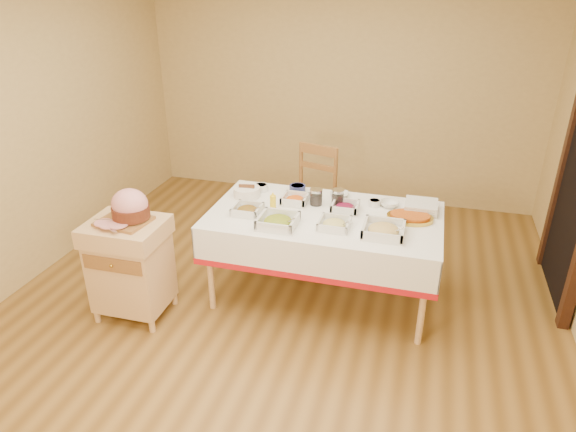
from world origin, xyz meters
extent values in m
plane|color=brown|center=(0.00, 0.00, 0.00)|extent=(5.00, 5.00, 0.00)
plane|color=tan|center=(0.00, 2.50, 1.30)|extent=(4.50, 0.00, 4.50)
plane|color=tan|center=(-2.25, 0.00, 1.30)|extent=(0.00, 5.00, 5.00)
cube|color=#331A10|center=(2.19, 1.40, 1.05)|extent=(0.08, 0.10, 2.10)
cube|color=#E2B57C|center=(0.30, 0.30, 0.73)|extent=(1.80, 1.00, 0.04)
cylinder|color=#E2B57C|center=(-0.52, -0.12, 0.35)|extent=(0.05, 0.05, 0.71)
cylinder|color=#E2B57C|center=(-0.52, 0.72, 0.35)|extent=(0.05, 0.05, 0.71)
cylinder|color=#E2B57C|center=(1.12, -0.12, 0.35)|extent=(0.05, 0.05, 0.71)
cylinder|color=#E2B57C|center=(1.12, 0.72, 0.35)|extent=(0.05, 0.05, 0.71)
cube|color=white|center=(0.30, 0.30, 0.76)|extent=(1.82, 1.02, 0.01)
cube|color=#E2B57C|center=(-1.08, -0.35, 0.38)|extent=(0.54, 0.44, 0.57)
cube|color=#E2B57C|center=(-1.08, -0.35, 0.74)|extent=(0.58, 0.48, 0.14)
cube|color=olive|center=(-1.08, -0.57, 0.57)|extent=(0.47, 0.02, 0.11)
sphere|color=gold|center=(-1.08, -0.58, 0.57)|extent=(0.03, 0.03, 0.03)
cylinder|color=#E2B57C|center=(-1.32, -0.54, 0.05)|extent=(0.05, 0.05, 0.09)
cylinder|color=#E2B57C|center=(-1.32, -0.16, 0.05)|extent=(0.05, 0.05, 0.09)
cylinder|color=#E2B57C|center=(-0.84, -0.54, 0.05)|extent=(0.05, 0.05, 0.09)
cylinder|color=#E2B57C|center=(-0.84, -0.16, 0.05)|extent=(0.05, 0.05, 0.09)
cube|color=olive|center=(-0.04, 1.13, 0.49)|extent=(0.54, 0.53, 0.03)
cylinder|color=olive|center=(-0.27, 1.00, 0.24)|extent=(0.04, 0.04, 0.48)
cylinder|color=olive|center=(-0.17, 1.37, 0.24)|extent=(0.04, 0.04, 0.48)
cylinder|color=olive|center=(0.10, 0.90, 0.24)|extent=(0.04, 0.04, 0.48)
cylinder|color=olive|center=(0.20, 1.27, 0.24)|extent=(0.04, 0.04, 0.48)
cylinder|color=olive|center=(-0.17, 1.37, 0.73)|extent=(0.04, 0.04, 0.51)
cylinder|color=olive|center=(0.20, 1.27, 0.73)|extent=(0.04, 0.04, 0.51)
cube|color=olive|center=(0.02, 1.32, 0.95)|extent=(0.40, 0.14, 0.10)
cube|color=olive|center=(-1.08, -0.35, 0.82)|extent=(0.36, 0.29, 0.02)
ellipsoid|color=pink|center=(-1.04, -0.31, 0.95)|extent=(0.27, 0.24, 0.23)
cylinder|color=#582614|center=(-1.04, -0.31, 0.88)|extent=(0.28, 0.28, 0.09)
cube|color=silver|center=(-1.13, -0.49, 0.84)|extent=(0.23, 0.10, 0.00)
cylinder|color=silver|center=(-1.15, -0.39, 0.84)|extent=(0.26, 0.08, 0.01)
cube|color=silver|center=(-0.29, 0.15, 0.77)|extent=(0.22, 0.22, 0.01)
ellipsoid|color=#A91813|center=(-0.29, 0.15, 0.79)|extent=(0.16, 0.16, 0.06)
cylinder|color=silver|center=(-0.25, 0.13, 0.79)|extent=(0.13, 0.01, 0.10)
cube|color=silver|center=(0.00, 0.01, 0.77)|extent=(0.28, 0.28, 0.02)
ellipsoid|color=gold|center=(0.00, 0.01, 0.80)|extent=(0.21, 0.21, 0.08)
cylinder|color=silver|center=(0.07, -0.02, 0.80)|extent=(0.16, 0.01, 0.11)
cube|color=silver|center=(0.42, 0.09, 0.77)|extent=(0.23, 0.23, 0.01)
ellipsoid|color=#D6CC72|center=(0.42, 0.09, 0.79)|extent=(0.17, 0.17, 0.06)
cylinder|color=silver|center=(0.47, 0.07, 0.79)|extent=(0.13, 0.01, 0.09)
cube|color=silver|center=(0.78, 0.08, 0.77)|extent=(0.30, 0.30, 0.02)
ellipsoid|color=tan|center=(0.78, 0.08, 0.80)|extent=(0.23, 0.23, 0.08)
cylinder|color=silver|center=(0.85, 0.05, 0.80)|extent=(0.15, 0.01, 0.11)
cube|color=silver|center=(0.02, 0.45, 0.77)|extent=(0.20, 0.20, 0.01)
ellipsoid|color=#DE5810|center=(0.02, 0.45, 0.79)|extent=(0.16, 0.16, 0.05)
cylinder|color=silver|center=(0.06, 0.43, 0.79)|extent=(0.14, 0.01, 0.10)
cube|color=silver|center=(0.44, 0.41, 0.77)|extent=(0.21, 0.21, 0.01)
ellipsoid|color=maroon|center=(0.44, 0.41, 0.79)|extent=(0.16, 0.16, 0.06)
cylinder|color=silver|center=(0.49, 0.39, 0.79)|extent=(0.14, 0.01, 0.10)
cylinder|color=silver|center=(-0.34, 0.63, 0.79)|extent=(0.12, 0.12, 0.06)
cylinder|color=black|center=(-0.34, 0.63, 0.81)|extent=(0.10, 0.10, 0.02)
cylinder|color=navy|center=(-0.02, 0.69, 0.79)|extent=(0.14, 0.14, 0.06)
cylinder|color=maroon|center=(-0.02, 0.69, 0.81)|extent=(0.11, 0.11, 0.02)
cylinder|color=silver|center=(0.66, 0.57, 0.79)|extent=(0.10, 0.10, 0.05)
cylinder|color=#DE5810|center=(0.66, 0.57, 0.80)|extent=(0.08, 0.08, 0.02)
imported|color=silver|center=(0.35, 0.68, 0.78)|extent=(0.16, 0.16, 0.04)
imported|color=silver|center=(0.78, 0.59, 0.78)|extent=(0.17, 0.17, 0.05)
cylinder|color=silver|center=(0.19, 0.46, 0.82)|extent=(0.10, 0.10, 0.12)
cylinder|color=silver|center=(0.19, 0.46, 0.89)|extent=(0.11, 0.11, 0.01)
cylinder|color=black|center=(0.19, 0.46, 0.80)|extent=(0.08, 0.08, 0.09)
cylinder|color=silver|center=(0.36, 0.51, 0.82)|extent=(0.10, 0.10, 0.12)
cylinder|color=silver|center=(0.36, 0.51, 0.89)|extent=(0.10, 0.10, 0.01)
cylinder|color=black|center=(0.36, 0.51, 0.80)|extent=(0.08, 0.08, 0.09)
cylinder|color=yellow|center=(-0.12, 0.27, 0.82)|extent=(0.05, 0.05, 0.12)
cone|color=yellow|center=(-0.12, 0.27, 0.90)|extent=(0.03, 0.03, 0.03)
cylinder|color=white|center=(-0.41, 0.47, 0.80)|extent=(0.22, 0.22, 0.08)
cube|color=silver|center=(1.03, 0.57, 0.77)|extent=(0.25, 0.25, 0.01)
cube|color=silver|center=(1.03, 0.57, 0.78)|extent=(0.25, 0.25, 0.01)
cube|color=silver|center=(1.03, 0.57, 0.80)|extent=(0.25, 0.25, 0.01)
cube|color=silver|center=(1.03, 0.57, 0.81)|extent=(0.25, 0.25, 0.01)
cube|color=silver|center=(1.03, 0.57, 0.83)|extent=(0.25, 0.25, 0.01)
ellipsoid|color=gold|center=(0.95, 0.38, 0.78)|extent=(0.36, 0.26, 0.03)
ellipsoid|color=#BC5314|center=(0.95, 0.38, 0.79)|extent=(0.30, 0.21, 0.04)
camera|label=1|loc=(1.02, -3.30, 2.48)|focal=32.00mm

